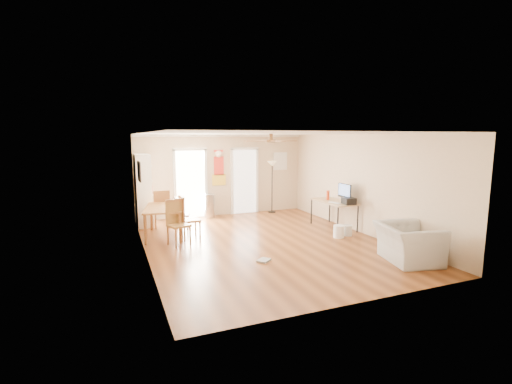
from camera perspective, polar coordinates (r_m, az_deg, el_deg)
name	(u,v)px	position (r m, az deg, el deg)	size (l,w,h in m)	color
floor	(265,243)	(8.88, 1.46, -7.90)	(7.00, 7.00, 0.00)	brown
ceiling	(266,133)	(8.51, 1.53, 9.13)	(5.50, 7.00, 0.00)	silver
wall_back	(222,175)	(11.87, -5.25, 2.65)	(5.50, 0.04, 2.60)	beige
wall_front	(360,220)	(5.61, 15.90, -4.28)	(5.50, 0.04, 2.60)	beige
wall_left	(144,196)	(7.93, -17.06, -0.64)	(0.04, 7.00, 2.60)	beige
wall_right	(361,184)	(10.01, 16.10, 1.25)	(0.04, 7.00, 2.60)	beige
crown_molding	(266,135)	(8.51, 1.53, 8.86)	(5.50, 7.00, 0.08)	white
kitchen_doorway	(191,184)	(11.62, -10.18, 1.19)	(0.90, 0.10, 2.10)	white
bathroom_doorway	(244,182)	(12.12, -1.82, 1.62)	(0.80, 0.10, 2.10)	white
wall_decal	(219,167)	(11.79, -5.82, 3.83)	(0.46, 0.03, 1.10)	red
ac_grille	(280,161)	(12.55, 3.79, 4.83)	(0.50, 0.04, 0.60)	white
framed_poster	(139,171)	(9.27, -17.79, 3.11)	(0.04, 0.66, 0.48)	black
ceiling_fan	(271,141)	(8.24, 2.37, 7.96)	(1.24, 1.24, 0.20)	#593819
bookshelf	(143,190)	(10.88, -17.20, 0.28)	(0.41, 0.92, 2.04)	white
dining_table	(165,222)	(9.62, -14.04, -4.51)	(0.92, 1.53, 0.77)	#945D2F
dining_chair_right_a	(182,213)	(10.25, -11.47, -3.20)	(0.37, 0.37, 0.91)	#A65F35
dining_chair_right_b	(190,218)	(9.21, -10.27, -3.95)	(0.44, 0.44, 1.08)	#AD6337
dining_chair_near	(179,223)	(8.74, -11.97, -4.75)	(0.44, 0.44, 1.06)	olive
dining_chair_far	(161,209)	(10.58, -14.65, -2.54)	(0.44, 0.44, 1.06)	#9B5F32
trash_can	(209,206)	(11.61, -7.32, -2.14)	(0.34, 0.34, 0.75)	#B0B0B3
torchiere_lamp	(272,187)	(12.22, 2.52, 0.79)	(0.33, 0.33, 1.73)	black
computer_desk	(333,214)	(10.43, 11.99, -3.45)	(0.71, 1.41, 0.76)	#A18557
imac	(344,193)	(10.14, 13.64, -0.19)	(0.08, 0.55, 0.52)	black
keyboard	(335,203)	(10.07, 12.16, -1.65)	(0.11, 0.35, 0.01)	silver
printer	(349,201)	(9.97, 14.28, -1.35)	(0.29, 0.34, 0.18)	black
orange_bottle	(328,195)	(10.50, 11.16, -0.50)	(0.09, 0.09, 0.27)	red
wastebasket_a	(339,231)	(9.51, 12.80, -6.01)	(0.27, 0.27, 0.31)	white
wastebasket_b	(347,230)	(9.75, 14.08, -5.81)	(0.24, 0.24, 0.28)	silver
floor_cloth	(264,260)	(7.60, 1.24, -10.61)	(0.27, 0.21, 0.04)	#999994
armchair	(408,243)	(8.09, 22.64, -7.42)	(1.17, 1.03, 0.76)	#A7A7A1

